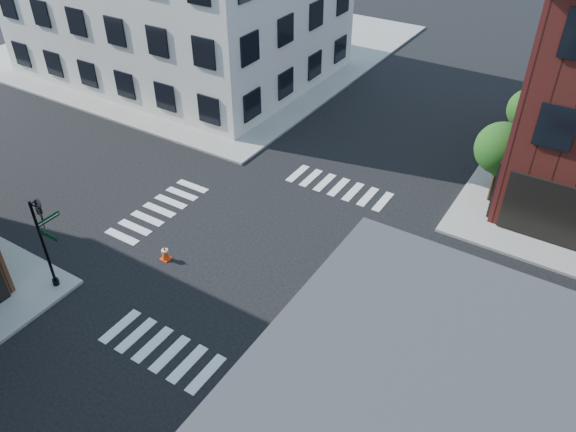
# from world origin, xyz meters

# --- Properties ---
(ground) EXTENTS (120.00, 120.00, 0.00)m
(ground) POSITION_xyz_m (0.00, 0.00, 0.00)
(ground) COLOR black
(ground) RESTS_ON ground
(sidewalk_nw) EXTENTS (30.00, 30.00, 0.15)m
(sidewalk_nw) POSITION_xyz_m (-21.00, 21.00, 0.07)
(sidewalk_nw) COLOR gray
(sidewalk_nw) RESTS_ON ground
(tree_near) EXTENTS (2.69, 2.69, 4.49)m
(tree_near) POSITION_xyz_m (7.56, 9.98, 3.16)
(tree_near) COLOR black
(tree_near) RESTS_ON ground
(tree_far) EXTENTS (2.43, 2.43, 4.07)m
(tree_far) POSITION_xyz_m (7.56, 15.98, 2.87)
(tree_far) COLOR black
(tree_far) RESTS_ON ground
(signal_pole) EXTENTS (1.29, 1.24, 4.60)m
(signal_pole) POSITION_xyz_m (-6.72, -6.68, 2.86)
(signal_pole) COLOR black
(signal_pole) RESTS_ON ground
(box_truck) EXTENTS (8.97, 3.38, 3.98)m
(box_truck) POSITION_xyz_m (9.36, -2.15, 2.07)
(box_truck) COLOR silver
(box_truck) RESTS_ON ground
(traffic_cone) EXTENTS (0.44, 0.44, 0.79)m
(traffic_cone) POSITION_xyz_m (-4.00, -2.80, 0.38)
(traffic_cone) COLOR #F73E0B
(traffic_cone) RESTS_ON ground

